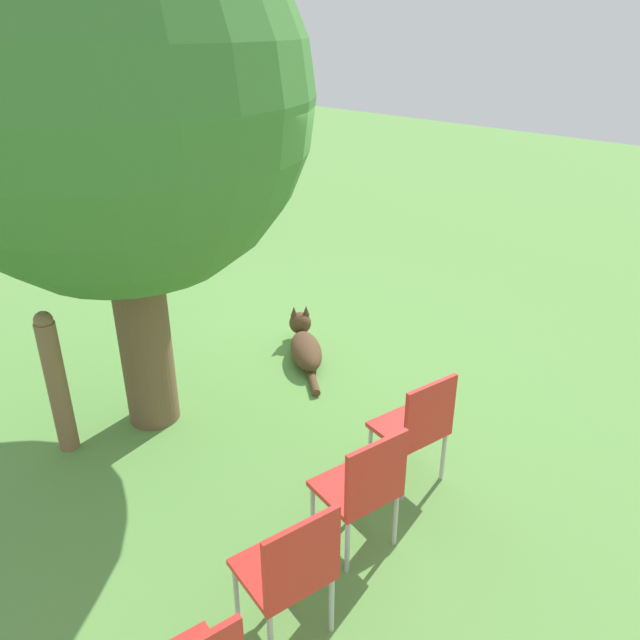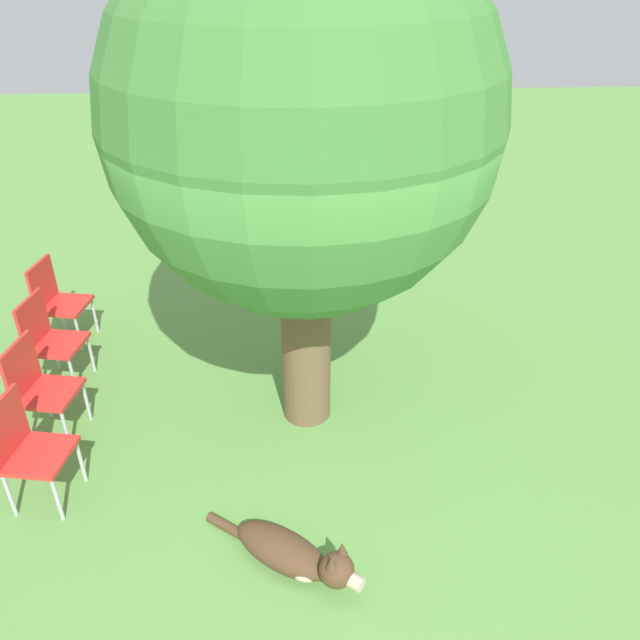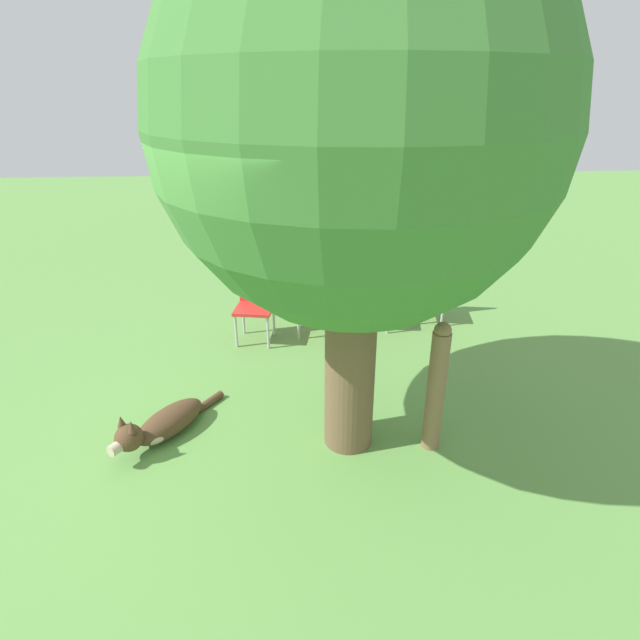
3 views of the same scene
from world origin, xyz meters
name	(u,v)px [view 2 (image 2 of 3)]	position (x,y,z in m)	size (l,w,h in m)	color
ground_plane	(312,482)	(0.00, 0.00, 0.00)	(30.00, 30.00, 0.00)	#609947
oak_tree	(303,122)	(0.00, 0.84, 2.54)	(2.73, 2.73, 3.93)	brown
dog	(294,555)	(-0.16, -0.77, 0.13)	(1.06, 0.82, 0.40)	#513823
fence_post	(317,315)	(0.13, 1.53, 0.59)	(0.15, 0.15, 1.17)	#846647
red_chair_0	(25,446)	(-2.04, -0.02, 0.50)	(0.49, 0.51, 0.88)	red
red_chair_1	(38,384)	(-2.19, 0.71, 0.50)	(0.49, 0.51, 0.88)	red
red_chair_2	(48,336)	(-2.33, 1.45, 0.50)	(0.49, 0.51, 0.88)	red
red_chair_3	(56,298)	(-2.48, 2.18, 0.50)	(0.49, 0.51, 0.88)	red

